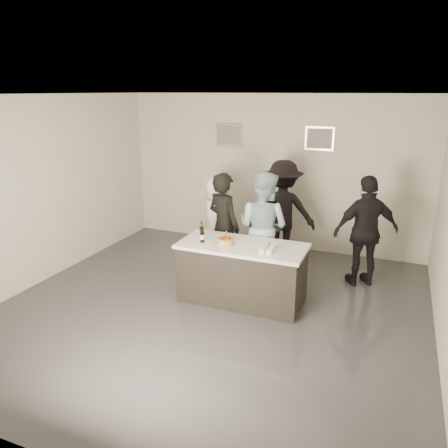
# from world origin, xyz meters

# --- Properties ---
(floor) EXTENTS (6.00, 6.00, 0.00)m
(floor) POSITION_xyz_m (0.00, 0.00, 0.00)
(floor) COLOR #3D3D42
(floor) RESTS_ON ground
(ceiling) EXTENTS (6.00, 6.00, 0.00)m
(ceiling) POSITION_xyz_m (0.00, 0.00, 3.00)
(ceiling) COLOR white
(wall_back) EXTENTS (6.00, 0.04, 3.00)m
(wall_back) POSITION_xyz_m (0.00, 3.00, 1.50)
(wall_back) COLOR beige
(wall_back) RESTS_ON ground
(wall_front) EXTENTS (6.00, 0.04, 3.00)m
(wall_front) POSITION_xyz_m (0.00, -3.00, 1.50)
(wall_front) COLOR beige
(wall_front) RESTS_ON ground
(wall_left) EXTENTS (0.04, 6.00, 3.00)m
(wall_left) POSITION_xyz_m (-3.00, 0.00, 1.50)
(wall_left) COLOR beige
(wall_left) RESTS_ON ground
(picture_left) EXTENTS (0.54, 0.04, 0.44)m
(picture_left) POSITION_xyz_m (-0.90, 2.97, 2.20)
(picture_left) COLOR #B2B2B7
(picture_left) RESTS_ON wall_back
(picture_right) EXTENTS (0.54, 0.04, 0.44)m
(picture_right) POSITION_xyz_m (0.90, 2.97, 2.20)
(picture_right) COLOR #B2B2B7
(picture_right) RESTS_ON wall_back
(bar_counter) EXTENTS (1.86, 0.86, 0.90)m
(bar_counter) POSITION_xyz_m (0.32, 0.42, 0.45)
(bar_counter) COLOR white
(bar_counter) RESTS_ON ground
(cake) EXTENTS (0.24, 0.24, 0.08)m
(cake) POSITION_xyz_m (0.09, 0.33, 0.94)
(cake) COLOR orange
(cake) RESTS_ON bar_counter
(beer_bottle_a) EXTENTS (0.07, 0.07, 0.26)m
(beer_bottle_a) POSITION_xyz_m (-0.35, 0.47, 1.03)
(beer_bottle_a) COLOR black
(beer_bottle_a) RESTS_ON bar_counter
(beer_bottle_b) EXTENTS (0.07, 0.07, 0.26)m
(beer_bottle_b) POSITION_xyz_m (-0.26, 0.28, 1.03)
(beer_bottle_b) COLOR black
(beer_bottle_b) RESTS_ON bar_counter
(tumbler_cluster) EXTENTS (0.19, 0.40, 0.08)m
(tumbler_cluster) POSITION_xyz_m (0.75, 0.33, 0.94)
(tumbler_cluster) COLOR gold
(tumbler_cluster) RESTS_ON bar_counter
(candles) EXTENTS (0.24, 0.08, 0.01)m
(candles) POSITION_xyz_m (0.10, 0.11, 0.90)
(candles) COLOR pink
(candles) RESTS_ON bar_counter
(person_main_black) EXTENTS (0.78, 0.67, 1.80)m
(person_main_black) POSITION_xyz_m (-0.26, 1.13, 0.90)
(person_main_black) COLOR black
(person_main_black) RESTS_ON ground
(person_main_blue) EXTENTS (1.04, 0.89, 1.84)m
(person_main_blue) POSITION_xyz_m (0.37, 1.27, 0.92)
(person_main_blue) COLOR #A3C0D5
(person_main_blue) RESTS_ON ground
(person_guest_left) EXTENTS (0.91, 0.83, 1.56)m
(person_guest_left) POSITION_xyz_m (-0.70, 1.85, 0.78)
(person_guest_left) COLOR white
(person_guest_left) RESTS_ON ground
(person_guest_right) EXTENTS (1.14, 0.90, 1.80)m
(person_guest_right) POSITION_xyz_m (1.94, 1.72, 0.90)
(person_guest_right) COLOR black
(person_guest_right) RESTS_ON ground
(person_guest_back) EXTENTS (1.33, 0.94, 1.87)m
(person_guest_back) POSITION_xyz_m (0.42, 2.29, 0.93)
(person_guest_back) COLOR black
(person_guest_back) RESTS_ON ground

